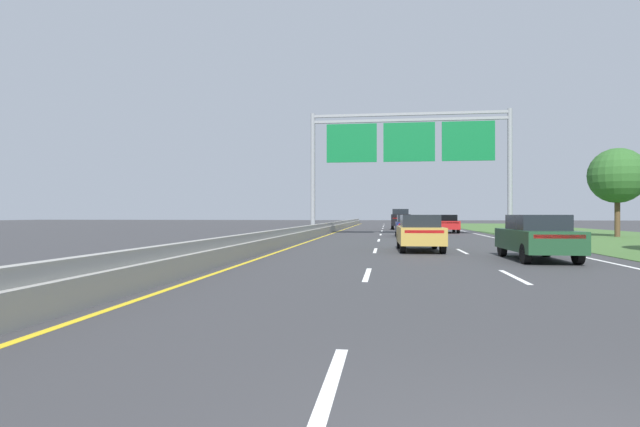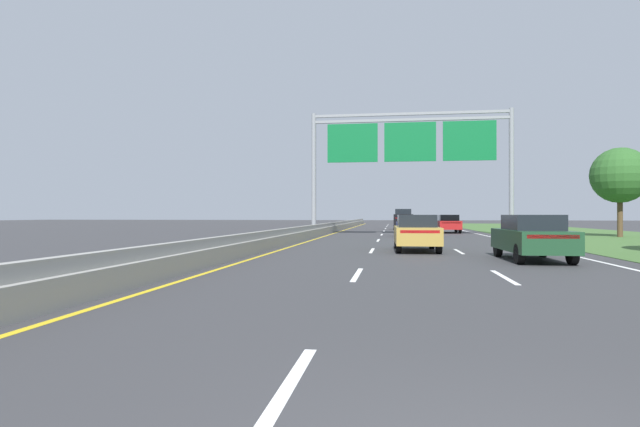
{
  "view_description": "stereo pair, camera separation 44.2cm",
  "coord_description": "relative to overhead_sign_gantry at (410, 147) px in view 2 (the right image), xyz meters",
  "views": [
    {
      "loc": [
        -1.33,
        -2.88,
        1.57
      ],
      "look_at": [
        -5.77,
        30.61,
        1.65
      ],
      "focal_mm": 28.53,
      "sensor_mm": 36.0,
      "label": 1
    },
    {
      "loc": [
        -0.89,
        -2.82,
        1.57
      ],
      "look_at": [
        -5.77,
        30.61,
        1.65
      ],
      "focal_mm": 28.53,
      "sensor_mm": 36.0,
      "label": 2
    }
  ],
  "objects": [
    {
      "name": "roadside_tree_mid",
      "position": [
        14.45,
        -0.66,
        -2.35
      ],
      "size": [
        3.88,
        3.88,
        6.28
      ],
      "color": "#4C3823",
      "rests_on": "ground"
    },
    {
      "name": "median_barrier_concrete",
      "position": [
        -6.9,
        -0.98,
        -6.32
      ],
      "size": [
        0.6,
        110.0,
        0.85
      ],
      "color": "gray",
      "rests_on": "ground"
    },
    {
      "name": "overhead_sign_gantry",
      "position": [
        0.0,
        0.0,
        0.0
      ],
      "size": [
        15.06,
        0.42,
        9.42
      ],
      "color": "gray",
      "rests_on": "ground"
    },
    {
      "name": "car_gold_centre_lane_sedan",
      "position": [
        -0.23,
        -16.41,
        -5.85
      ],
      "size": [
        1.91,
        4.44,
        1.57
      ],
      "rotation": [
        0.0,
        0.0,
        1.59
      ],
      "color": "#A38438",
      "rests_on": "ground"
    },
    {
      "name": "ground_plane",
      "position": [
        -0.3,
        -0.98,
        -6.67
      ],
      "size": [
        220.0,
        220.0,
        0.0
      ],
      "primitive_type": "plane",
      "color": "#333335"
    },
    {
      "name": "car_navy_centre_lane_sedan",
      "position": [
        -0.11,
        -1.61,
        -5.85
      ],
      "size": [
        1.84,
        4.41,
        1.57
      ],
      "rotation": [
        0.0,
        0.0,
        1.58
      ],
      "color": "#161E47",
      "rests_on": "ground"
    },
    {
      "name": "lane_striping",
      "position": [
        -0.3,
        -1.44,
        -6.67
      ],
      "size": [
        11.96,
        106.0,
        0.01
      ],
      "color": "white",
      "rests_on": "ground"
    },
    {
      "name": "pickup_truck_black",
      "position": [
        -0.21,
        16.8,
        -5.6
      ],
      "size": [
        2.06,
        5.42,
        2.2
      ],
      "rotation": [
        0.0,
        0.0,
        1.56
      ],
      "color": "black",
      "rests_on": "ground"
    },
    {
      "name": "grass_verge_right",
      "position": [
        13.65,
        -0.98,
        -6.66
      ],
      "size": [
        14.0,
        110.0,
        0.02
      ],
      "primitive_type": "cube",
      "color": "#3D602D",
      "rests_on": "ground"
    },
    {
      "name": "car_red_right_lane_sedan",
      "position": [
        3.5,
        6.47,
        -5.85
      ],
      "size": [
        1.85,
        4.41,
        1.57
      ],
      "rotation": [
        0.0,
        0.0,
        1.56
      ],
      "color": "maroon",
      "rests_on": "ground"
    },
    {
      "name": "car_darkgreen_right_lane_sedan",
      "position": [
        3.51,
        -20.44,
        -5.85
      ],
      "size": [
        1.93,
        4.44,
        1.57
      ],
      "rotation": [
        0.0,
        0.0,
        1.6
      ],
      "color": "#193D23",
      "rests_on": "ground"
    }
  ]
}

